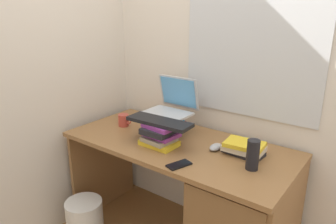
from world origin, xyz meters
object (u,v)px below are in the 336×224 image
(book_stack_side, at_px, (244,148))
(book_stack_keyboard_riser, at_px, (160,135))
(laptop, at_px, (171,105))
(cell_phone, at_px, (179,165))
(computer_mouse, at_px, (216,147))
(book_stack_tall, at_px, (166,124))
(mug, at_px, (124,120))
(wastebasket, at_px, (85,221))
(water_bottle, at_px, (253,155))
(keyboard, at_px, (159,122))
(desk, at_px, (226,211))

(book_stack_side, bearing_deg, book_stack_keyboard_riser, -157.59)
(laptop, relative_size, cell_phone, 2.25)
(book_stack_side, bearing_deg, computer_mouse, -164.85)
(book_stack_tall, xyz_separation_m, laptop, (-0.00, 0.06, 0.12))
(mug, distance_m, wastebasket, 0.75)
(book_stack_keyboard_riser, relative_size, water_bottle, 1.37)
(keyboard, distance_m, water_bottle, 0.60)
(book_stack_tall, relative_size, laptop, 0.79)
(book_stack_side, relative_size, mug, 2.14)
(wastebasket, bearing_deg, book_stack_tall, 52.29)
(keyboard, bearing_deg, book_stack_side, 19.03)
(wastebasket, bearing_deg, keyboard, 33.54)
(cell_phone, bearing_deg, laptop, 149.26)
(desk, bearing_deg, book_stack_keyboard_riser, -169.81)
(wastebasket, bearing_deg, desk, 22.36)
(book_stack_side, bearing_deg, wastebasket, -152.41)
(computer_mouse, bearing_deg, book_stack_keyboard_riser, -154.08)
(laptop, height_order, mug, laptop)
(book_stack_keyboard_riser, bearing_deg, water_bottle, 5.37)
(book_stack_keyboard_riser, distance_m, book_stack_side, 0.51)
(water_bottle, bearing_deg, computer_mouse, 160.43)
(desk, relative_size, book_stack_keyboard_riser, 6.47)
(book_stack_side, distance_m, water_bottle, 0.18)
(book_stack_keyboard_riser, bearing_deg, mug, 165.02)
(book_stack_side, xyz_separation_m, cell_phone, (-0.22, -0.34, -0.04))
(book_stack_side, height_order, mug, mug)
(water_bottle, bearing_deg, mug, 176.68)
(book_stack_keyboard_riser, distance_m, mug, 0.44)
(cell_phone, bearing_deg, wastebasket, -150.74)
(cell_phone, bearing_deg, book_stack_keyboard_riser, 167.64)
(water_bottle, bearing_deg, book_stack_side, 127.98)
(desk, height_order, cell_phone, cell_phone)
(book_stack_side, distance_m, laptop, 0.58)
(book_stack_keyboard_riser, xyz_separation_m, water_bottle, (0.58, 0.05, 0.01))
(book_stack_tall, height_order, laptop, laptop)
(laptop, relative_size, mug, 2.71)
(laptop, xyz_separation_m, computer_mouse, (0.40, -0.09, -0.18))
(cell_phone, distance_m, wastebasket, 0.93)
(book_stack_keyboard_riser, bearing_deg, keyboard, 139.04)
(book_stack_tall, bearing_deg, book_stack_keyboard_riser, -64.70)
(laptop, xyz_separation_m, keyboard, (0.08, -0.23, -0.04))
(keyboard, relative_size, mug, 3.72)
(desk, height_order, book_stack_keyboard_riser, book_stack_keyboard_riser)
(book_stack_keyboard_riser, distance_m, computer_mouse, 0.35)
(desk, bearing_deg, keyboard, -170.69)
(book_stack_side, relative_size, cell_phone, 1.77)
(desk, relative_size, computer_mouse, 14.15)
(computer_mouse, xyz_separation_m, water_bottle, (0.27, -0.10, 0.06))
(book_stack_tall, height_order, keyboard, keyboard)
(keyboard, bearing_deg, mug, 163.05)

